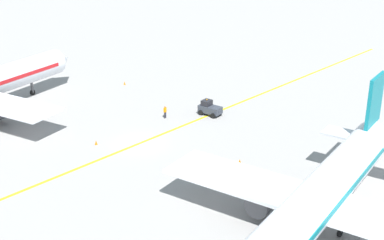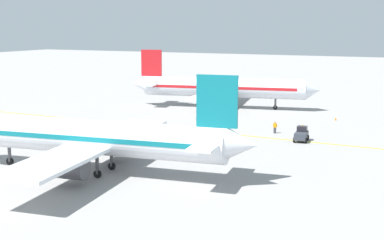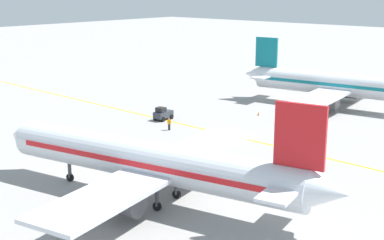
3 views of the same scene
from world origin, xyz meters
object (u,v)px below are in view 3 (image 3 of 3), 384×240
(airplane_at_gate, at_px, (343,85))
(airplane_adjacent_stand, at_px, (152,162))
(baggage_tug_dark, at_px, (163,114))
(ground_crew_worker, at_px, (169,124))
(traffic_cone_mid_apron, at_px, (55,142))
(traffic_cone_by_wingtip, at_px, (258,114))
(traffic_cone_near_nose, at_px, (235,144))

(airplane_at_gate, bearing_deg, airplane_adjacent_stand, 5.55)
(airplane_adjacent_stand, bearing_deg, baggage_tug_dark, -137.38)
(baggage_tug_dark, relative_size, ground_crew_worker, 1.86)
(baggage_tug_dark, height_order, traffic_cone_mid_apron, baggage_tug_dark)
(traffic_cone_mid_apron, height_order, traffic_cone_by_wingtip, same)
(airplane_adjacent_stand, bearing_deg, traffic_cone_mid_apron, -101.80)
(airplane_at_gate, bearing_deg, traffic_cone_mid_apron, -22.18)
(ground_crew_worker, bearing_deg, traffic_cone_near_nose, 89.05)
(airplane_at_gate, xyz_separation_m, traffic_cone_near_nose, (28.27, -0.19, -3.43))
(airplane_adjacent_stand, relative_size, ground_crew_worker, 21.05)
(airplane_adjacent_stand, bearing_deg, ground_crew_worker, -139.77)
(airplane_at_gate, xyz_separation_m, baggage_tug_dark, (24.51, -16.11, -2.81))
(baggage_tug_dark, xyz_separation_m, traffic_cone_mid_apron, (17.91, -1.18, -0.63))
(airplane_at_gate, distance_m, airplane_adjacent_stand, 47.21)
(airplane_adjacent_stand, xyz_separation_m, ground_crew_worker, (-18.91, -16.00, -2.80))
(traffic_cone_near_nose, bearing_deg, traffic_cone_mid_apron, -50.40)
(traffic_cone_by_wingtip, bearing_deg, traffic_cone_mid_apron, -18.96)
(traffic_cone_by_wingtip, bearing_deg, baggage_tug_dark, -37.71)
(airplane_at_gate, xyz_separation_m, traffic_cone_by_wingtip, (12.94, -7.17, -3.43))
(ground_crew_worker, relative_size, traffic_cone_by_wingtip, 3.05)
(traffic_cone_mid_apron, bearing_deg, baggage_tug_dark, 176.22)
(ground_crew_worker, relative_size, traffic_cone_near_nose, 3.05)
(ground_crew_worker, distance_m, traffic_cone_mid_apron, 15.51)
(airplane_adjacent_stand, bearing_deg, traffic_cone_near_nose, -165.74)
(airplane_at_gate, distance_m, traffic_cone_near_nose, 28.48)
(airplane_adjacent_stand, height_order, baggage_tug_dark, airplane_adjacent_stand)
(traffic_cone_near_nose, relative_size, traffic_cone_mid_apron, 1.00)
(baggage_tug_dark, height_order, ground_crew_worker, baggage_tug_dark)
(airplane_at_gate, height_order, traffic_cone_near_nose, airplane_at_gate)
(airplane_adjacent_stand, xyz_separation_m, traffic_cone_near_nose, (-18.72, -4.76, -3.43))
(airplane_at_gate, bearing_deg, ground_crew_worker, -22.14)
(traffic_cone_near_nose, height_order, traffic_cone_mid_apron, same)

